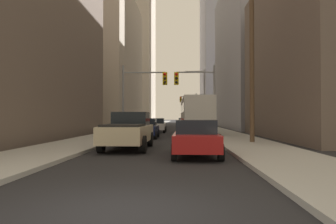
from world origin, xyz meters
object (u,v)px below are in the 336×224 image
at_px(sedan_navy, 145,128).
at_px(traffic_signal_near_left, 142,89).
at_px(sedan_white, 157,125).
at_px(sedan_black, 185,124).
at_px(traffic_signal_far_right, 189,104).
at_px(traffic_signal_near_right, 197,89).
at_px(sedan_red, 196,138).
at_px(pickup_truck_beige, 129,131).
at_px(city_bus, 195,114).

height_order(sedan_navy, traffic_signal_near_left, traffic_signal_near_left).
xyz_separation_m(sedan_white, sedan_black, (3.09, 8.46, 0.00)).
bearing_deg(traffic_signal_far_right, traffic_signal_near_right, -90.28).
relative_size(sedan_red, sedan_white, 1.00).
xyz_separation_m(sedan_navy, sedan_white, (0.15, 9.70, 0.00)).
bearing_deg(pickup_truck_beige, traffic_signal_near_right, 69.34).
height_order(city_bus, sedan_red, city_bus).
distance_m(traffic_signal_near_right, traffic_signal_far_right, 32.09).
bearing_deg(sedan_black, traffic_signal_near_left, -103.20).
bearing_deg(sedan_navy, sedan_black, 79.88).
xyz_separation_m(sedan_navy, traffic_signal_near_left, (-0.51, 2.15, 3.27)).
distance_m(sedan_white, traffic_signal_near_right, 9.10).
bearing_deg(traffic_signal_near_left, pickup_truck_beige, -86.90).
relative_size(sedan_red, traffic_signal_near_left, 0.71).
height_order(pickup_truck_beige, traffic_signal_far_right, traffic_signal_far_right).
xyz_separation_m(city_bus, sedan_black, (-0.88, 12.02, -1.16)).
bearing_deg(traffic_signal_far_right, sedan_navy, -97.05).
bearing_deg(pickup_truck_beige, sedan_black, 83.20).
height_order(sedan_white, traffic_signal_far_right, traffic_signal_far_right).
distance_m(traffic_signal_near_left, traffic_signal_near_right, 4.59).
bearing_deg(traffic_signal_near_right, traffic_signal_far_right, 89.72).
bearing_deg(sedan_red, pickup_truck_beige, 136.83).
xyz_separation_m(city_bus, sedan_white, (-3.97, 3.56, -1.16)).
xyz_separation_m(sedan_white, traffic_signal_far_right, (4.08, 24.55, 3.24)).
distance_m(sedan_white, traffic_signal_near_left, 8.25).
bearing_deg(city_bus, pickup_truck_beige, -105.51).
height_order(sedan_navy, traffic_signal_near_right, traffic_signal_near_right).
relative_size(city_bus, pickup_truck_beige, 2.13).
xyz_separation_m(city_bus, pickup_truck_beige, (-4.06, -14.63, -1.00)).
bearing_deg(sedan_navy, pickup_truck_beige, -89.57).
bearing_deg(sedan_navy, city_bus, 56.13).
bearing_deg(sedan_black, traffic_signal_far_right, 86.47).
distance_m(sedan_black, traffic_signal_near_right, 16.36).
relative_size(sedan_white, traffic_signal_near_left, 0.71).
distance_m(city_bus, sedan_black, 12.11).
bearing_deg(sedan_red, sedan_white, 98.55).
bearing_deg(sedan_white, city_bus, -41.86).
relative_size(city_bus, sedan_navy, 2.74).
distance_m(pickup_truck_beige, sedan_white, 18.18).
bearing_deg(pickup_truck_beige, sedan_navy, 90.43).
bearing_deg(sedan_white, sedan_red, -81.45).
height_order(sedan_red, traffic_signal_near_right, traffic_signal_near_right).
distance_m(sedan_red, sedan_black, 29.73).
xyz_separation_m(traffic_signal_near_left, traffic_signal_far_right, (4.75, 32.09, -0.04)).
bearing_deg(sedan_navy, traffic_signal_near_left, 103.39).
distance_m(sedan_red, traffic_signal_near_right, 14.12).
height_order(traffic_signal_near_left, traffic_signal_far_right, same).
height_order(sedan_white, sedan_black, same).
xyz_separation_m(pickup_truck_beige, traffic_signal_near_right, (4.01, 10.64, 3.09)).
bearing_deg(city_bus, sedan_black, 94.19).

